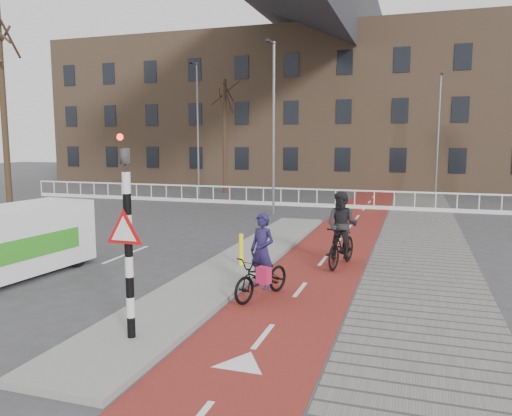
% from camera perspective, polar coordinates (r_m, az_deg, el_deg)
% --- Properties ---
extents(ground, '(120.00, 120.00, 0.00)m').
position_cam_1_polar(ground, '(10.69, -5.43, -11.57)').
color(ground, '#38383A').
rests_on(ground, ground).
extents(bike_lane, '(2.50, 60.00, 0.01)m').
position_cam_1_polar(bike_lane, '(19.74, 10.23, -2.70)').
color(bike_lane, maroon).
rests_on(bike_lane, ground).
extents(sidewalk, '(3.00, 60.00, 0.01)m').
position_cam_1_polar(sidewalk, '(19.58, 18.38, -3.06)').
color(sidewalk, slate).
rests_on(sidewalk, ground).
extents(curb_island, '(1.80, 16.00, 0.12)m').
position_cam_1_polar(curb_island, '(14.49, -1.72, -6.13)').
color(curb_island, gray).
rests_on(curb_island, ground).
extents(traffic_signal, '(0.80, 0.80, 3.68)m').
position_cam_1_polar(traffic_signal, '(8.72, -14.49, -2.66)').
color(traffic_signal, black).
rests_on(traffic_signal, curb_island).
extents(bollard, '(0.12, 0.12, 0.88)m').
position_cam_1_polar(bollard, '(13.74, -1.70, -4.77)').
color(bollard, '#FFFA0E').
rests_on(bollard, curb_island).
extents(cyclist_near, '(1.25, 1.95, 1.92)m').
position_cam_1_polar(cyclist_near, '(11.23, 0.70, -7.10)').
color(cyclist_near, black).
rests_on(cyclist_near, bike_lane).
extents(cyclist_far, '(1.03, 2.06, 2.11)m').
position_cam_1_polar(cyclist_far, '(14.17, 9.78, -3.16)').
color(cyclist_far, black).
rests_on(cyclist_far, bike_lane).
extents(van, '(2.11, 4.41, 1.83)m').
position_cam_1_polar(van, '(14.37, -26.13, -3.34)').
color(van, white).
rests_on(van, ground).
extents(railing, '(28.00, 0.10, 0.99)m').
position_cam_1_polar(railing, '(27.95, -1.12, 1.07)').
color(railing, silver).
rests_on(railing, ground).
extents(townhouse_row, '(46.00, 10.00, 15.90)m').
position_cam_1_polar(townhouse_row, '(42.07, 8.37, 13.45)').
color(townhouse_row, '#7F6047').
rests_on(townhouse_row, ground).
extents(tree_left, '(0.26, 0.26, 9.05)m').
position_cam_1_polar(tree_left, '(23.71, -26.84, 9.29)').
color(tree_left, '#302115').
rests_on(tree_left, ground).
extents(tree_mid, '(0.29, 0.29, 7.60)m').
position_cam_1_polar(tree_mid, '(34.00, -3.59, 8.13)').
color(tree_mid, '#302115').
rests_on(tree_mid, ground).
extents(streetlight_near, '(0.12, 0.12, 8.08)m').
position_cam_1_polar(streetlight_near, '(23.85, 2.04, 8.92)').
color(streetlight_near, slate).
rests_on(streetlight_near, ground).
extents(streetlight_left, '(0.12, 0.12, 8.45)m').
position_cam_1_polar(streetlight_left, '(32.85, -6.65, 8.85)').
color(streetlight_left, slate).
rests_on(streetlight_left, ground).
extents(streetlight_right, '(0.12, 0.12, 7.69)m').
position_cam_1_polar(streetlight_right, '(33.70, 20.10, 7.76)').
color(streetlight_right, slate).
rests_on(streetlight_right, ground).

